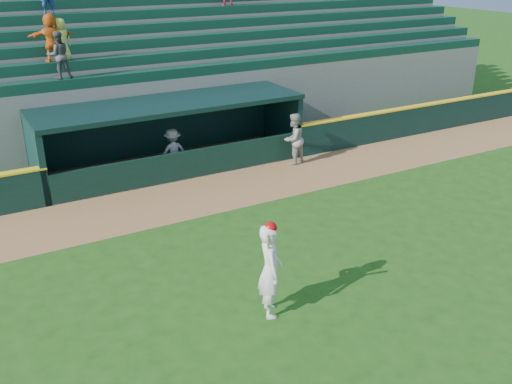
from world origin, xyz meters
TOP-DOWN VIEW (x-y plane):
  - ground at (0.00, 0.00)m, footprint 120.00×120.00m
  - warning_track at (0.00, 4.90)m, footprint 40.00×3.00m
  - field_wall_right at (12.25, 6.55)m, footprint 15.50×0.30m
  - wall_stripe_right at (12.25, 6.55)m, footprint 15.50×0.32m
  - dugout_player_front at (4.05, 5.99)m, footprint 1.10×0.97m
  - dugout_player_inside at (-0.17, 7.18)m, footprint 1.07×0.64m
  - dugout at (0.00, 8.00)m, footprint 9.40×2.80m
  - stands at (-0.02, 12.57)m, footprint 34.50×6.25m
  - batter_at_plate at (-1.54, -1.74)m, footprint 0.74×0.90m

SIDE VIEW (x-z plane):
  - ground at x=0.00m, z-range 0.00..0.00m
  - warning_track at x=0.00m, z-range 0.00..0.01m
  - field_wall_right at x=12.25m, z-range 0.00..1.20m
  - dugout_player_inside at x=-0.17m, z-range 0.00..1.63m
  - dugout_player_front at x=4.05m, z-range 0.00..1.90m
  - batter_at_plate at x=-1.54m, z-range -0.01..2.18m
  - wall_stripe_right at x=12.25m, z-range 1.20..1.26m
  - dugout at x=0.00m, z-range 0.13..2.59m
  - stands at x=-0.02m, z-range -1.39..6.18m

